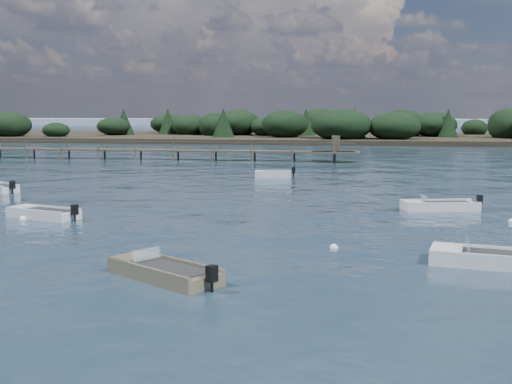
% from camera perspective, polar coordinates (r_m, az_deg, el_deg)
% --- Properties ---
extents(ground, '(400.00, 400.00, 0.00)m').
position_cam_1_polar(ground, '(79.18, 4.66, 3.39)').
color(ground, '#162735').
rests_on(ground, ground).
extents(dinghy_near_olive, '(4.14, 3.40, 1.05)m').
position_cam_1_polar(dinghy_near_olive, '(20.29, -8.19, -7.26)').
color(dinghy_near_olive, '#746A4D').
rests_on(dinghy_near_olive, ground).
extents(dinghy_mid_white_b, '(4.30, 2.37, 1.05)m').
position_cam_1_polar(dinghy_mid_white_b, '(35.20, 16.00, -1.33)').
color(dinghy_mid_white_b, silver).
rests_on(dinghy_mid_white_b, ground).
extents(tender_far_grey, '(3.11, 2.58, 1.05)m').
position_cam_1_polar(tender_far_grey, '(44.81, -21.73, 0.22)').
color(tender_far_grey, silver).
rests_on(tender_far_grey, ground).
extents(dinghy_mid_white_a, '(4.76, 2.38, 1.09)m').
position_cam_1_polar(dinghy_mid_white_a, '(23.18, 20.60, -5.82)').
color(dinghy_mid_white_a, silver).
rests_on(dinghy_mid_white_a, ground).
extents(tender_far_white, '(3.23, 1.49, 1.09)m').
position_cam_1_polar(tender_far_white, '(50.57, 1.53, 1.47)').
color(tender_far_white, silver).
rests_on(tender_far_white, ground).
extents(dinghy_mid_grey, '(4.04, 2.40, 1.00)m').
position_cam_1_polar(dinghy_mid_grey, '(33.02, -18.37, -1.97)').
color(dinghy_mid_grey, silver).
rests_on(dinghy_mid_grey, ground).
extents(buoy_b, '(0.32, 0.32, 0.32)m').
position_cam_1_polar(buoy_b, '(24.69, 6.94, -4.97)').
color(buoy_b, white).
rests_on(buoy_b, ground).
extents(buoy_c, '(0.32, 0.32, 0.32)m').
position_cam_1_polar(buoy_c, '(32.98, -20.01, -2.29)').
color(buoy_c, white).
rests_on(buoy_c, ground).
extents(buoy_d, '(0.32, 0.32, 0.32)m').
position_cam_1_polar(buoy_d, '(32.57, 21.78, -2.48)').
color(buoy_d, white).
rests_on(buoy_d, ground).
extents(jetty, '(64.50, 3.20, 3.40)m').
position_cam_1_polar(jetty, '(72.90, -13.59, 3.67)').
color(jetty, '#463E33').
rests_on(jetty, ground).
extents(far_headland, '(190.00, 40.00, 5.80)m').
position_cam_1_polar(far_headland, '(119.97, 18.58, 5.25)').
color(far_headland, black).
rests_on(far_headland, ground).
extents(distant_haze, '(280.00, 20.00, 2.40)m').
position_cam_1_polar(distant_haze, '(267.14, -11.35, 5.90)').
color(distant_haze, '#92A2B5').
rests_on(distant_haze, ground).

